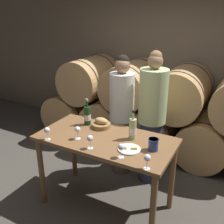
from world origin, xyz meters
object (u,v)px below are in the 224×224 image
wine_glass_right (121,148)px  wine_glass_far_right (147,158)px  blue_crock (153,144)px  person_left (122,116)px  wine_glass_center (90,139)px  wine_glass_left (77,130)px  cheese_plate (129,149)px  person_right (152,119)px  wine_glass_far_left (47,131)px  wine_bottle_white (133,129)px  bread_basket (101,124)px  wine_bottle_red (87,116)px  tasting_table (106,148)px

wine_glass_right → wine_glass_far_right: bearing=-12.3°
blue_crock → person_left: bearing=133.7°
wine_glass_center → wine_glass_left: bearing=154.5°
wine_glass_left → person_left: bearing=85.5°
cheese_plate → wine_glass_left: size_ratio=1.58×
blue_crock → wine_glass_center: 0.63m
wine_glass_center → wine_glass_right: (0.35, -0.01, 0.00)m
wine_glass_center → wine_glass_right: size_ratio=1.00×
person_right → wine_glass_center: size_ratio=12.16×
blue_crock → wine_glass_far_left: 1.13m
wine_bottle_white → wine_glass_right: wine_bottle_white is taller
bread_basket → wine_glass_center: 0.51m
person_left → wine_bottle_red: size_ratio=5.14×
wine_bottle_white → wine_glass_right: 0.40m
tasting_table → wine_bottle_white: wine_bottle_white is taller
person_right → wine_glass_far_left: bearing=-125.7°
wine_bottle_red → person_right: bearing=41.9°
tasting_table → person_right: bearing=71.2°
tasting_table → wine_glass_left: wine_glass_left is taller
person_right → blue_crock: 0.82m
tasting_table → bread_basket: size_ratio=6.78×
wine_glass_far_right → wine_bottle_white: bearing=127.0°
wine_bottle_red → wine_glass_far_left: wine_bottle_red is taller
wine_bottle_white → cheese_plate: (0.07, -0.23, -0.11)m
wine_glass_center → wine_glass_far_right: bearing=-6.2°
cheese_plate → wine_glass_center: 0.41m
wine_glass_far_left → wine_glass_left: (0.28, 0.17, 0.00)m
wine_glass_center → tasting_table: bearing=86.1°
wine_bottle_red → wine_glass_center: size_ratio=2.25×
person_left → tasting_table: bearing=-76.8°
person_left → person_right: size_ratio=0.95×
wine_glass_center → wine_glass_right: 0.35m
person_left → bread_basket: bearing=-89.8°
wine_glass_center → wine_glass_far_right: (0.64, -0.07, 0.00)m
person_right → blue_crock: size_ratio=14.21×
tasting_table → cheese_plate: 0.39m
person_left → cheese_plate: (0.52, -0.87, 0.06)m
wine_glass_far_left → wine_glass_center: size_ratio=1.00×
wine_bottle_white → bread_basket: (-0.45, 0.09, -0.07)m
bread_basket → wine_glass_center: bearing=-72.1°
tasting_table → wine_glass_far_left: (-0.53, -0.34, 0.24)m
wine_bottle_white → wine_glass_far_left: wine_bottle_white is taller
wine_glass_left → wine_glass_far_left: bearing=-148.5°
wine_glass_left → wine_glass_right: same height
wine_bottle_red → wine_glass_left: size_ratio=2.25×
wine_glass_far_left → wine_glass_far_right: (1.15, -0.01, 0.00)m
wine_bottle_red → tasting_table: bearing=-28.6°
cheese_plate → wine_glass_right: size_ratio=1.58×
wine_glass_right → wine_glass_left: bearing=168.7°
blue_crock → wine_glass_center: wine_glass_center is taller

